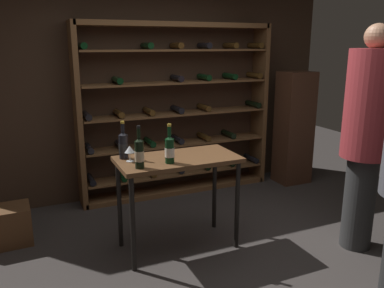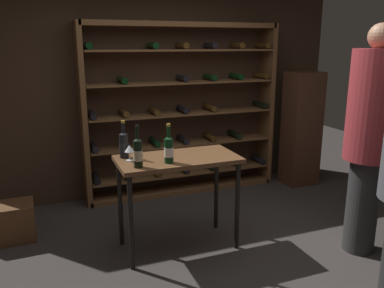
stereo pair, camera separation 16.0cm
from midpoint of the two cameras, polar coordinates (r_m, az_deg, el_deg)
The scene contains 11 objects.
ground_plane at distance 3.76m, azimuth 4.83°, elevation -16.28°, with size 9.91×9.91×0.00m, color #383330.
back_wall at distance 5.09m, azimuth -4.56°, elevation 7.63°, with size 4.98×0.10×2.64m, color #3D2B1E.
wine_rack at distance 5.03m, azimuth -0.43°, elevation 4.69°, with size 2.52×0.32×2.16m.
tasting_table at distance 3.65m, azimuth -0.81°, elevation -3.63°, with size 1.11×0.57×0.90m.
person_guest_khaki at distance 3.87m, azimuth 25.53°, elevation 1.66°, with size 0.44×0.44×2.08m.
wine_crate at distance 4.34m, azimuth -24.00°, elevation -10.34°, with size 0.48×0.34×0.38m, color brown.
display_cabinet at distance 5.62m, azimuth 16.33°, elevation 2.08°, with size 0.44×0.36×1.55m, color #4C2D1E.
wine_bottle_black_capsule at distance 3.41m, azimuth -2.05°, elevation -0.74°, with size 0.08×0.08×0.35m.
wine_bottle_green_slim at distance 3.30m, azimuth -6.46°, elevation -1.21°, with size 0.08×0.08×0.36m.
wine_bottle_red_label at distance 3.61m, azimuth -8.59°, elevation -0.06°, with size 0.09×0.09×0.34m.
wine_glass_stemmed_left at distance 3.51m, azimuth -7.75°, elevation -0.74°, with size 0.09×0.09×0.14m.
Camera 2 is at (-1.37, -2.93, 1.91)m, focal length 36.84 mm.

